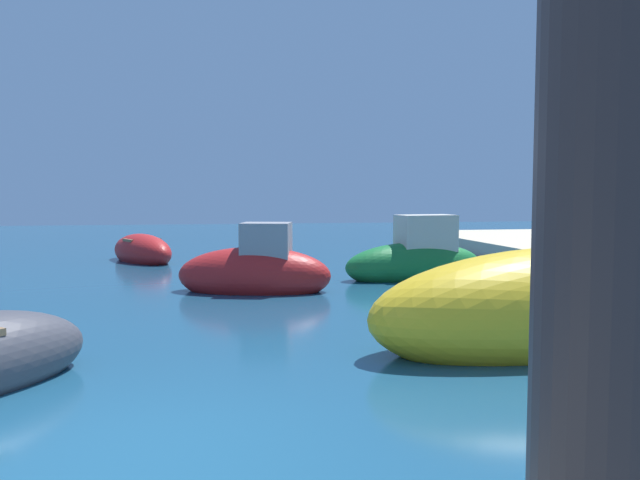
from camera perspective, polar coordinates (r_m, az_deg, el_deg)
ground at (r=5.75m, az=-16.58°, el=-18.20°), size 80.00×80.00×0.00m
quay_promenade at (r=6.46m, az=26.00°, el=-13.58°), size 44.00×32.00×0.50m
moored_boat_2 at (r=21.10m, az=-15.59°, el=-0.99°), size 2.70×3.55×1.14m
moored_boat_3 at (r=9.81m, az=21.54°, el=-5.86°), size 6.33×2.64×1.84m
moored_boat_6 at (r=16.42m, az=8.60°, el=-1.84°), size 3.90×1.83×1.89m
moored_boat_8 at (r=14.21m, az=-5.77°, el=-2.85°), size 3.65×2.23×1.81m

